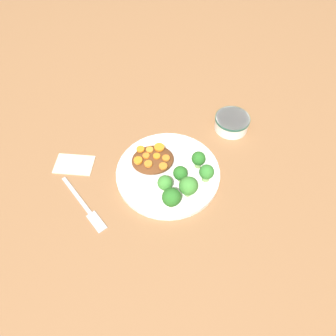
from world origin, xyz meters
name	(u,v)px	position (x,y,z in m)	size (l,w,h in m)	color
ground_plane	(168,175)	(0.00, 0.00, 0.00)	(4.00, 4.00, 0.00)	#8C603D
plate	(168,173)	(0.00, 0.00, 0.01)	(0.27, 0.27, 0.02)	white
dip_bowl	(232,122)	(-0.22, -0.13, 0.02)	(0.10, 0.10, 0.04)	white
stew_mound	(153,160)	(0.03, -0.04, 0.03)	(0.11, 0.10, 0.02)	#5B3319
broccoli_floret_0	(188,186)	(-0.03, 0.08, 0.05)	(0.05, 0.05, 0.06)	#7FA85B
broccoli_floret_1	(198,158)	(-0.08, 0.00, 0.05)	(0.04, 0.04, 0.05)	#7FA85B
broccoli_floret_2	(180,173)	(-0.02, 0.03, 0.04)	(0.04, 0.04, 0.05)	#759E51
broccoli_floret_3	(165,183)	(0.02, 0.05, 0.04)	(0.04, 0.04, 0.05)	#7FA85B
broccoli_floret_4	(171,197)	(0.01, 0.10, 0.05)	(0.05, 0.05, 0.06)	#7FA85B
broccoli_floret_5	(207,173)	(-0.09, 0.04, 0.04)	(0.04, 0.04, 0.05)	#7FA85B
carrot_slice_0	(148,164)	(0.05, -0.01, 0.04)	(0.02, 0.02, 0.01)	orange
carrot_slice_1	(150,150)	(0.04, -0.06, 0.04)	(0.02, 0.02, 0.00)	orange
carrot_slice_2	(159,147)	(0.01, -0.06, 0.04)	(0.03, 0.03, 0.01)	orange
carrot_slice_3	(166,158)	(0.00, -0.02, 0.04)	(0.02, 0.02, 0.01)	orange
carrot_slice_4	(138,160)	(0.07, -0.03, 0.04)	(0.02, 0.02, 0.01)	orange
carrot_slice_5	(163,165)	(0.01, 0.00, 0.04)	(0.02, 0.02, 0.00)	orange
carrot_slice_6	(140,149)	(0.06, -0.07, 0.04)	(0.02, 0.02, 0.00)	orange
carrot_slice_7	(157,156)	(0.02, -0.04, 0.04)	(0.02, 0.02, 0.00)	orange
carrot_slice_8	(146,156)	(0.05, -0.04, 0.04)	(0.02, 0.02, 0.00)	orange
fork	(86,208)	(0.22, 0.06, 0.00)	(0.10, 0.18, 0.01)	#B4B4B4
napkin	(74,164)	(0.24, -0.09, 0.00)	(0.12, 0.09, 0.01)	beige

